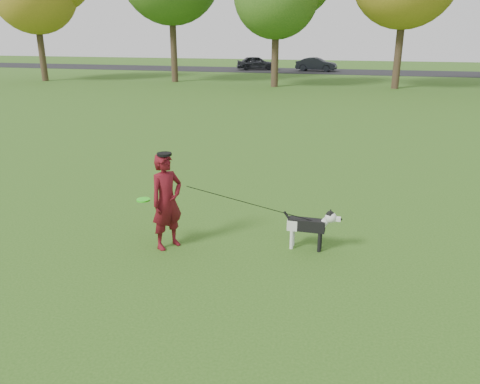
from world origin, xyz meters
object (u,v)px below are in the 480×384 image
(man, at_px, (167,201))
(car_left, at_px, (256,63))
(car_mid, at_px, (316,64))
(dog, at_px, (311,224))

(man, distance_m, car_left, 40.88)
(man, xyz_separation_m, car_mid, (-1.89, 40.13, -0.18))
(car_left, bearing_deg, man, 173.26)
(man, xyz_separation_m, car_left, (-7.83, 40.13, -0.14))
(dog, height_order, car_mid, car_mid)
(dog, xyz_separation_m, car_mid, (-4.28, 39.59, 0.20))
(man, relative_size, car_left, 0.42)
(car_mid, bearing_deg, car_left, 95.91)
(dog, distance_m, car_mid, 39.82)
(man, height_order, car_left, man)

